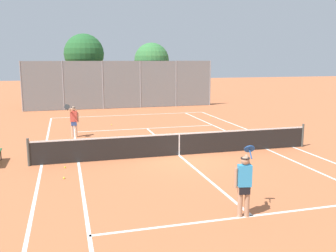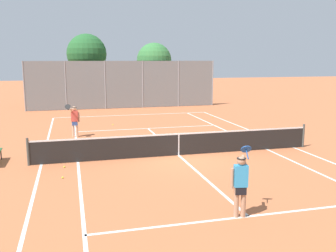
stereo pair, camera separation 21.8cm
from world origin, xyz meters
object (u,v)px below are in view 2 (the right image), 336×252
(loose_tennis_ball_0, at_px, (63,178))
(loose_tennis_ball_2, at_px, (113,125))
(tree_behind_left, at_px, (86,55))
(loose_tennis_ball_1, at_px, (64,167))
(tennis_net, at_px, (179,144))
(player_far_left, at_px, (75,119))
(loose_tennis_ball_5, at_px, (212,117))
(tree_behind_right, at_px, (153,61))
(player_near_side, at_px, (240,182))
(loose_tennis_ball_3, at_px, (79,147))

(loose_tennis_ball_0, bearing_deg, loose_tennis_ball_2, 74.18)
(tree_behind_left, bearing_deg, loose_tennis_ball_1, -95.40)
(tennis_net, bearing_deg, loose_tennis_ball_1, -171.96)
(player_far_left, relative_size, loose_tennis_ball_5, 26.88)
(loose_tennis_ball_0, bearing_deg, tennis_net, 22.73)
(loose_tennis_ball_2, xyz_separation_m, loose_tennis_ball_5, (6.99, 1.23, 0.00))
(tennis_net, bearing_deg, loose_tennis_ball_5, 60.96)
(tennis_net, height_order, tree_behind_right, tree_behind_right)
(loose_tennis_ball_0, distance_m, loose_tennis_ball_5, 14.89)
(loose_tennis_ball_0, xyz_separation_m, loose_tennis_ball_1, (0.04, 1.31, 0.00))
(player_near_side, distance_m, tree_behind_left, 25.59)
(tennis_net, bearing_deg, loose_tennis_ball_2, 103.06)
(loose_tennis_ball_3, bearing_deg, tree_behind_right, 65.79)
(loose_tennis_ball_5, bearing_deg, player_far_left, -155.34)
(loose_tennis_ball_1, relative_size, tree_behind_left, 0.01)
(player_near_side, distance_m, player_far_left, 11.99)
(loose_tennis_ball_5, bearing_deg, tennis_net, -119.04)
(player_far_left, height_order, tree_behind_left, tree_behind_left)
(player_far_left, distance_m, loose_tennis_ball_0, 7.02)
(player_far_left, relative_size, loose_tennis_ball_0, 26.88)
(loose_tennis_ball_1, bearing_deg, loose_tennis_ball_5, 45.36)
(loose_tennis_ball_1, relative_size, loose_tennis_ball_3, 1.00)
(tree_behind_left, relative_size, tree_behind_right, 1.14)
(player_near_side, bearing_deg, player_far_left, 109.05)
(player_far_left, xyz_separation_m, loose_tennis_ball_3, (0.12, -2.56, -0.89))
(tree_behind_left, bearing_deg, tennis_net, -81.59)
(player_near_side, height_order, loose_tennis_ball_1, player_near_side)
(tree_behind_left, bearing_deg, loose_tennis_ball_5, -50.62)
(player_near_side, relative_size, tree_behind_left, 0.29)
(loose_tennis_ball_0, bearing_deg, loose_tennis_ball_3, 81.51)
(loose_tennis_ball_2, bearing_deg, loose_tennis_ball_1, -107.82)
(loose_tennis_ball_1, height_order, loose_tennis_ball_3, same)
(tennis_net, relative_size, tree_behind_left, 1.96)
(loose_tennis_ball_3, relative_size, tree_behind_right, 0.01)
(player_far_left, height_order, loose_tennis_ball_0, player_far_left)
(loose_tennis_ball_2, bearing_deg, tree_behind_right, 64.15)
(loose_tennis_ball_1, height_order, tree_behind_left, tree_behind_left)
(tennis_net, distance_m, player_near_side, 6.37)
(tree_behind_right, bearing_deg, player_near_side, -97.35)
(player_far_left, distance_m, tree_behind_left, 14.38)
(loose_tennis_ball_0, relative_size, tree_behind_left, 0.01)
(loose_tennis_ball_1, bearing_deg, tree_behind_right, 67.81)
(loose_tennis_ball_0, height_order, loose_tennis_ball_5, same)
(loose_tennis_ball_2, bearing_deg, loose_tennis_ball_0, -105.82)
(tennis_net, xyz_separation_m, tree_behind_right, (2.89, 17.79, 3.28))
(loose_tennis_ball_2, bearing_deg, tree_behind_left, 94.92)
(player_near_side, height_order, loose_tennis_ball_2, player_near_side)
(loose_tennis_ball_3, bearing_deg, loose_tennis_ball_0, -98.49)
(player_far_left, relative_size, loose_tennis_ball_2, 26.88)
(loose_tennis_ball_5, distance_m, tree_behind_left, 13.20)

